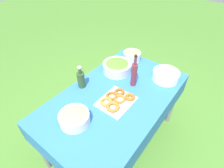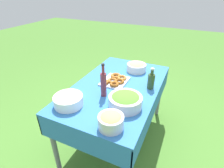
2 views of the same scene
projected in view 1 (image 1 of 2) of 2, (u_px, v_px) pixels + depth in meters
The scene contains 9 objects.
ground_plane at pixel (115, 141), 2.15m from camera, with size 14.00×14.00×0.00m, color #477A2D.
picnic_table at pixel (115, 103), 1.71m from camera, with size 1.48×0.88×0.77m.
salad_bowl at pixel (117, 67), 1.89m from camera, with size 0.30×0.30×0.13m.
pasta_bowl at pixel (74, 117), 1.37m from camera, with size 0.24×0.24×0.11m.
donut_platter at pixel (116, 100), 1.57m from camera, with size 0.33×0.27×0.05m.
plate_stack at pixel (166, 75), 1.80m from camera, with size 0.27×0.27×0.10m.
olive_oil_bottle at pixel (81, 79), 1.68m from camera, with size 0.07×0.07×0.23m.
wine_bottle at pixel (134, 74), 1.68m from camera, with size 0.06×0.06×0.34m.
bread_bowl at pixel (132, 55), 2.06m from camera, with size 0.20×0.20×0.13m.
Camera 1 is at (0.95, 0.69, 1.92)m, focal length 28.00 mm.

